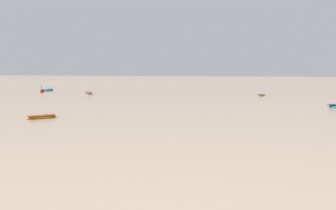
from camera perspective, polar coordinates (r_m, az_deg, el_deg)
The scene contains 5 objects.
rowboat_moored_3 at distance 41.70m, azimuth -21.81°, elevation -2.03°, with size 3.04×3.48×0.55m.
rowboat_moored_4 at distance 78.03m, azimuth 16.41°, elevation 1.68°, with size 2.03×3.35×0.50m.
motorboat_moored_2 at distance 101.36m, azimuth -20.68°, elevation 2.54°, with size 2.11×4.60×1.69m.
rowboat_moored_7 at distance 83.41m, azimuth -14.06°, elevation 2.05°, with size 3.54×4.96×0.75m.
channel_buoy at distance 93.66m, azimuth -21.77°, elevation 2.37°, with size 0.90×0.90×2.30m.
Camera 1 is at (18.26, -12.10, 5.64)m, focal length 33.91 mm.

